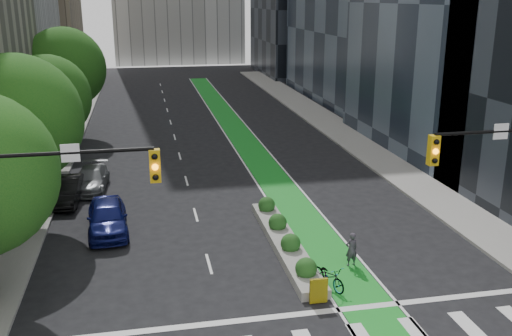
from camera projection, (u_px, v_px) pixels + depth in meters
name	position (u px, v px, depth m)	size (l,w,h in m)	color
ground	(301.00, 333.00, 19.92)	(160.00, 160.00, 0.00)	black
sidewalk_left	(49.00, 158.00, 41.13)	(3.60, 90.00, 0.15)	gray
sidewalk_right	(358.00, 142.00, 45.59)	(3.60, 90.00, 0.15)	gray
bike_lane_paint	(239.00, 134.00, 48.64)	(2.20, 70.00, 0.01)	#198D25
tree_mid	(16.00, 120.00, 27.49)	(6.40, 6.40, 8.78)	black
tree_midfar	(48.00, 98.00, 37.06)	(5.60, 5.60, 7.76)	black
tree_far	(65.00, 68.00, 46.23)	(6.60, 6.60, 9.00)	black
signal_left	(24.00, 220.00, 17.33)	(6.14, 0.51, 7.20)	black
median_planter	(285.00, 240.00, 26.65)	(1.20, 10.26, 1.10)	gray
bicycle	(329.00, 276.00, 22.95)	(0.66, 1.89, 0.99)	gray
cyclist	(351.00, 249.00, 24.71)	(0.56, 0.37, 1.55)	#3A343F
parked_car_left_near	(107.00, 217.00, 28.19)	(1.91, 4.75, 1.62)	#0D1353
parked_car_left_mid	(66.00, 190.00, 32.37)	(1.53, 4.38, 1.44)	black
parked_car_left_far	(91.00, 179.00, 34.58)	(1.85, 4.55, 1.32)	slate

